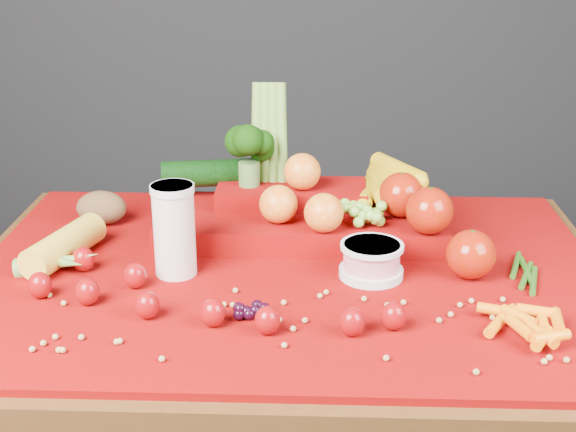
{
  "coord_description": "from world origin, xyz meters",
  "views": [
    {
      "loc": [
        0.05,
        -1.22,
        1.33
      ],
      "look_at": [
        0.0,
        0.02,
        0.85
      ],
      "focal_mm": 50.0,
      "sensor_mm": 36.0,
      "label": 1
    }
  ],
  "objects_px": {
    "yogurt_bowl": "(372,259)",
    "produce_mound": "(316,205)",
    "table": "(288,325)",
    "milk_glass": "(174,227)"
  },
  "relations": [
    {
      "from": "table",
      "to": "yogurt_bowl",
      "type": "relative_size",
      "value": 10.4
    },
    {
      "from": "milk_glass",
      "to": "produce_mound",
      "type": "bearing_deg",
      "value": 37.38
    },
    {
      "from": "yogurt_bowl",
      "to": "produce_mound",
      "type": "xyz_separation_m",
      "value": [
        -0.09,
        0.18,
        0.03
      ]
    },
    {
      "from": "yogurt_bowl",
      "to": "produce_mound",
      "type": "distance_m",
      "value": 0.2
    },
    {
      "from": "table",
      "to": "yogurt_bowl",
      "type": "height_order",
      "value": "yogurt_bowl"
    },
    {
      "from": "milk_glass",
      "to": "yogurt_bowl",
      "type": "xyz_separation_m",
      "value": [
        0.32,
        0.0,
        -0.05
      ]
    },
    {
      "from": "produce_mound",
      "to": "yogurt_bowl",
      "type": "bearing_deg",
      "value": -62.31
    },
    {
      "from": "table",
      "to": "produce_mound",
      "type": "height_order",
      "value": "produce_mound"
    },
    {
      "from": "milk_glass",
      "to": "table",
      "type": "bearing_deg",
      "value": 7.26
    },
    {
      "from": "yogurt_bowl",
      "to": "produce_mound",
      "type": "bearing_deg",
      "value": 117.69
    }
  ]
}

